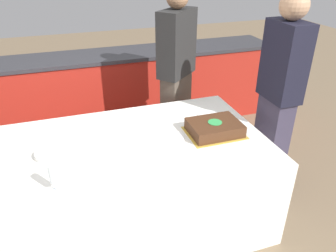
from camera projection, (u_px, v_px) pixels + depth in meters
The scene contains 10 objects.
ground_plane at pixel (127, 221), 2.69m from camera, with size 14.00×14.00×0.00m, color #7A664C.
back_counter at pixel (95, 93), 3.86m from camera, with size 4.40×0.58×0.92m.
dining_table at pixel (124, 186), 2.52m from camera, with size 2.12×1.20×0.73m.
cake at pixel (215, 128), 2.48m from camera, with size 0.42×0.33×0.10m.
plate_stack at pixel (50, 154), 2.21m from camera, with size 0.19×0.19×0.04m.
wine_glass at pixel (53, 174), 1.86m from camera, with size 0.06×0.06×0.18m.
side_plate_near_cake at pixel (208, 115), 2.77m from camera, with size 0.18×0.18×0.00m.
side_plate_right_edge at pixel (173, 137), 2.45m from camera, with size 0.18×0.18×0.00m.
person_cutting_cake at pixel (176, 77), 3.15m from camera, with size 0.44×0.42×1.70m.
person_seated_right at pixel (278, 100), 2.61m from camera, with size 0.21×0.34×1.73m.
Camera 1 is at (-0.30, -1.99, 1.98)m, focal length 35.00 mm.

